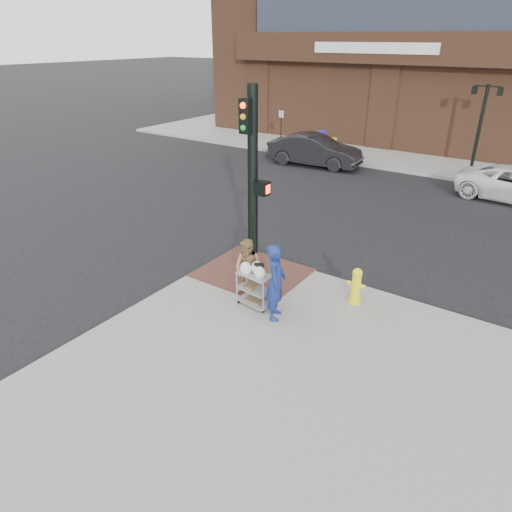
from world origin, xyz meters
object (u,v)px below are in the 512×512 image
Objects in this scene: utility_cart at (255,286)px; fire_hydrant at (356,285)px; lamp_post at (481,118)px; pedestrian_tan at (248,269)px; woman_blue at (276,282)px; sedan_dark at (314,150)px; traffic_signal_pole at (253,182)px.

utility_cart is 2.49m from fire_hydrant.
lamp_post is 4.22× the size of fire_hydrant.
pedestrian_tan reaches higher than fire_hydrant.
woman_blue is 14.78m from sedan_dark.
lamp_post is 15.43m from traffic_signal_pole.
pedestrian_tan is 2.68m from fire_hydrant.
utility_cart is (0.91, -1.22, -2.16)m from traffic_signal_pole.
traffic_signal_pole is 2.20m from pedestrian_tan.
pedestrian_tan is (-1.94, -16.20, -1.69)m from lamp_post.
fire_hydrant is at bearing 23.68° from pedestrian_tan.
utility_cart is at bearing -142.44° from fire_hydrant.
utility_cart is (-1.57, -16.45, -1.94)m from lamp_post.
pedestrian_tan is at bearing -96.82° from lamp_post.
pedestrian_tan is 1.64× the size of fire_hydrant.
woman_blue is (1.60, -1.37, -1.75)m from traffic_signal_pole.
pedestrian_tan is at bearing 145.84° from utility_cart.
lamp_post is at bearing -27.84° from woman_blue.
pedestrian_tan is 0.51m from utility_cart.
utility_cart reaches higher than fire_hydrant.
fire_hydrant is at bearing -153.26° from sedan_dark.
woman_blue is 0.82m from utility_cart.
woman_blue is at bearing -127.44° from fire_hydrant.
utility_cart is at bearing 52.93° from woman_blue.
lamp_post is at bearing -71.46° from sedan_dark.
lamp_post is at bearing 80.76° from traffic_signal_pole.
pedestrian_tan is 13.99m from sedan_dark.
sedan_dark reaches higher than utility_cart.
woman_blue is 0.39× the size of sedan_dark.
woman_blue is at bearing -160.93° from sedan_dark.
traffic_signal_pole reaches higher than lamp_post.
lamp_post is 3.45× the size of utility_cart.
traffic_signal_pole is 5.28× the size of fire_hydrant.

